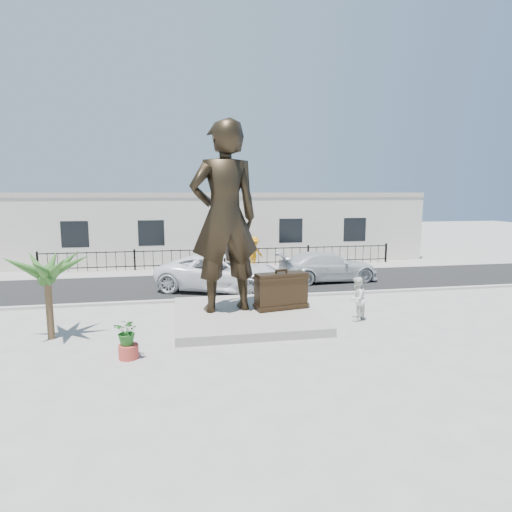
{
  "coord_description": "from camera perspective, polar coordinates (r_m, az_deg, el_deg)",
  "views": [
    {
      "loc": [
        -2.96,
        -13.81,
        4.68
      ],
      "look_at": [
        0.0,
        2.0,
        2.3
      ],
      "focal_mm": 30.0,
      "sensor_mm": 36.0,
      "label": 1
    }
  ],
  "objects": [
    {
      "name": "planter",
      "position": [
        12.99,
        -16.63,
        -12.12
      ],
      "size": [
        0.56,
        0.56,
        0.4
      ],
      "primitive_type": "cylinder",
      "color": "#B83B30",
      "rests_on": "ground"
    },
    {
      "name": "palm_tree",
      "position": [
        15.58,
        -25.59,
        -9.92
      ],
      "size": [
        1.8,
        1.8,
        3.2
      ],
      "primitive_type": null,
      "color": "#28501D",
      "rests_on": "ground"
    },
    {
      "name": "shrub",
      "position": [
        12.8,
        -16.74,
        -9.61
      ],
      "size": [
        0.89,
        0.84,
        0.79
      ],
      "primitive_type": "imported",
      "rotation": [
        0.0,
        0.0,
        -0.37
      ],
      "color": "#215F1E",
      "rests_on": "planter"
    },
    {
      "name": "worker",
      "position": [
        26.38,
        -0.26,
        0.43
      ],
      "size": [
        1.48,
        1.29,
        1.99
      ],
      "primitive_type": "imported",
      "rotation": [
        0.0,
        0.0,
        0.53
      ],
      "color": "orange",
      "rests_on": "far_sidewalk"
    },
    {
      "name": "curb",
      "position": [
        19.12,
        -1.39,
        -5.57
      ],
      "size": [
        40.0,
        0.25,
        0.12
      ],
      "primitive_type": "cube",
      "color": "#A5A399",
      "rests_on": "ground"
    },
    {
      "name": "fence",
      "position": [
        27.08,
        -4.21,
        -0.27
      ],
      "size": [
        22.0,
        0.1,
        1.2
      ],
      "primitive_type": "cube",
      "color": "black",
      "rests_on": "ground"
    },
    {
      "name": "plinth",
      "position": [
        16.16,
        -1.43,
        -7.87
      ],
      "size": [
        5.2,
        5.2,
        0.3
      ],
      "primitive_type": "cube",
      "color": "gray",
      "rests_on": "ground"
    },
    {
      "name": "building",
      "position": [
        31.05,
        -5.11,
        3.8
      ],
      "size": [
        28.0,
        7.0,
        4.4
      ],
      "primitive_type": "cube",
      "color": "silver",
      "rests_on": "ground"
    },
    {
      "name": "car_silver",
      "position": [
        23.14,
        9.57,
        -1.39
      ],
      "size": [
        5.45,
        2.43,
        1.55
      ],
      "primitive_type": "imported",
      "rotation": [
        0.0,
        0.0,
        1.62
      ],
      "color": "silver",
      "rests_on": "street"
    },
    {
      "name": "suitcase",
      "position": [
        16.29,
        3.37,
        -4.68
      ],
      "size": [
        2.05,
        0.98,
        1.39
      ],
      "primitive_type": "cube",
      "rotation": [
        0.0,
        0.0,
        0.18
      ],
      "color": "black",
      "rests_on": "plinth"
    },
    {
      "name": "car_white",
      "position": [
        20.64,
        -4.56,
        -2.23
      ],
      "size": [
        6.87,
        5.23,
        1.73
      ],
      "primitive_type": "imported",
      "rotation": [
        0.0,
        0.0,
        1.14
      ],
      "color": "white",
      "rests_on": "street"
    },
    {
      "name": "statue",
      "position": [
        15.74,
        -4.23,
        5.14
      ],
      "size": [
        2.77,
        2.03,
        6.97
      ],
      "primitive_type": "imported",
      "rotation": [
        0.0,
        0.0,
        3.29
      ],
      "color": "black",
      "rests_on": "plinth"
    },
    {
      "name": "far_sidewalk",
      "position": [
        26.4,
        -4.0,
        -1.79
      ],
      "size": [
        40.0,
        2.5,
        0.02
      ],
      "primitive_type": "cube",
      "color": "#9E9991",
      "rests_on": "ground"
    },
    {
      "name": "ground",
      "position": [
        14.88,
        1.44,
        -9.92
      ],
      "size": [
        100.0,
        100.0,
        0.0
      ],
      "primitive_type": "plane",
      "color": "#9E9991",
      "rests_on": "ground"
    },
    {
      "name": "tourist",
      "position": [
        16.23,
        13.3,
        -5.59
      ],
      "size": [
        1.0,
        0.99,
        1.63
      ],
      "primitive_type": "imported",
      "rotation": [
        0.0,
        0.0,
        3.88
      ],
      "color": "white",
      "rests_on": "ground"
    },
    {
      "name": "street",
      "position": [
        22.5,
        -2.82,
        -3.58
      ],
      "size": [
        40.0,
        7.0,
        0.01
      ],
      "primitive_type": "cube",
      "color": "black",
      "rests_on": "ground"
    }
  ]
}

